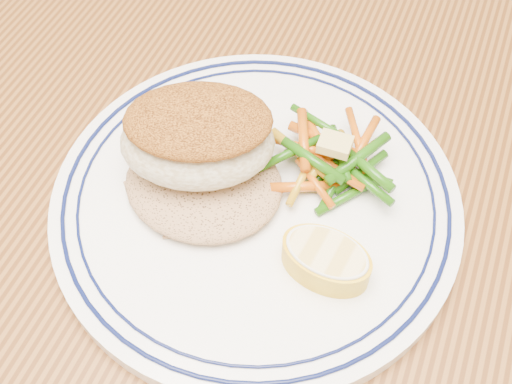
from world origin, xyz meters
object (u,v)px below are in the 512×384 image
(plate, at_px, (256,200))
(fish_fillet, at_px, (198,137))
(rice_pilaf, at_px, (203,181))
(vegetable_pile, at_px, (329,159))
(dining_table, at_px, (214,236))
(lemon_wedge, at_px, (326,259))

(plate, distance_m, fish_fillet, 0.07)
(rice_pilaf, height_order, vegetable_pile, vegetable_pile)
(dining_table, xyz_separation_m, rice_pilaf, (0.01, -0.03, 0.12))
(dining_table, height_order, plate, plate)
(plate, height_order, vegetable_pile, vegetable_pile)
(rice_pilaf, bearing_deg, vegetable_pile, 32.73)
(vegetable_pile, bearing_deg, lemon_wedge, -73.53)
(plate, bearing_deg, fish_fillet, 175.87)
(vegetable_pile, bearing_deg, rice_pilaf, -147.27)
(dining_table, relative_size, rice_pilaf, 12.93)
(fish_fillet, distance_m, lemon_wedge, 0.12)
(dining_table, relative_size, plate, 5.03)
(lemon_wedge, bearing_deg, dining_table, 153.54)
(vegetable_pile, bearing_deg, dining_table, -164.71)
(dining_table, xyz_separation_m, fish_fillet, (0.00, -0.01, 0.16))
(dining_table, xyz_separation_m, vegetable_pile, (0.09, 0.02, 0.13))
(dining_table, relative_size, vegetable_pile, 14.53)
(dining_table, xyz_separation_m, lemon_wedge, (0.11, -0.06, 0.13))
(fish_fillet, xyz_separation_m, vegetable_pile, (0.09, 0.04, -0.03))
(fish_fillet, height_order, lemon_wedge, fish_fillet)
(rice_pilaf, bearing_deg, lemon_wedge, -16.27)
(plate, height_order, rice_pilaf, rice_pilaf)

